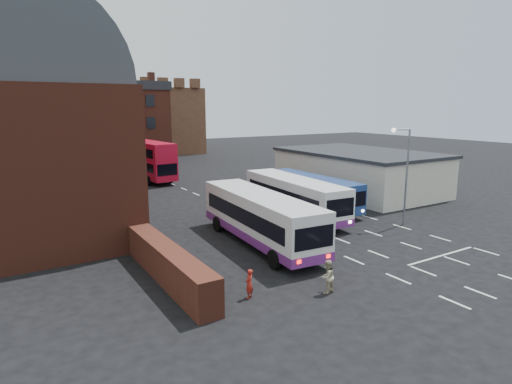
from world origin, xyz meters
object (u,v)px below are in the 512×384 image
bus_red_double (146,159)px  street_lamp (404,167)px  bus_white_inbound (294,194)px  pedestrian_red (249,284)px  bus_blue (312,190)px  bus_white_outbound (260,215)px  pedestrian_beige (327,277)px

bus_red_double → street_lamp: size_ratio=1.65×
bus_white_inbound → pedestrian_red: bearing=49.3°
street_lamp → pedestrian_red: 17.16m
bus_blue → bus_white_inbound: bearing=25.9°
bus_blue → pedestrian_red: bearing=42.2°
bus_white_inbound → bus_red_double: size_ratio=0.98×
bus_white_inbound → pedestrian_red: (-10.66, -10.83, -1.15)m
bus_white_inbound → bus_blue: (3.06, 1.46, -0.18)m
bus_white_inbound → bus_blue: 3.40m
bus_red_double → bus_white_outbound: bearing=81.8°
bus_white_outbound → bus_blue: bus_white_outbound is taller
street_lamp → bus_white_outbound: bearing=170.9°
bus_blue → street_lamp: (2.37, -7.57, 2.69)m
bus_white_outbound → street_lamp: size_ratio=1.68×
bus_white_outbound → pedestrian_beige: bearing=-94.7°
bus_white_outbound → bus_blue: 10.69m
bus_white_inbound → pedestrian_beige: size_ratio=7.11×
bus_red_double → street_lamp: (9.93, -29.83, 1.88)m
bus_red_double → pedestrian_red: size_ratio=8.46×
pedestrian_red → pedestrian_beige: bearing=124.9°
pedestrian_beige → bus_blue: bearing=-136.4°
bus_blue → pedestrian_red: 18.45m
bus_blue → bus_red_double: bearing=-70.9°
bus_blue → street_lamp: size_ratio=1.44×
bus_red_double → pedestrian_red: bearing=74.7°
bus_white_outbound → pedestrian_red: (-4.72, -6.54, -1.23)m
bus_white_outbound → bus_blue: bearing=36.9°
bus_blue → street_lamp: street_lamp is taller
bus_white_outbound → street_lamp: 11.77m
bus_white_inbound → pedestrian_beige: bearing=63.5°
bus_white_outbound → street_lamp: (11.37, -1.82, 2.43)m
street_lamp → pedestrian_beige: (-12.64, -6.19, -3.55)m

